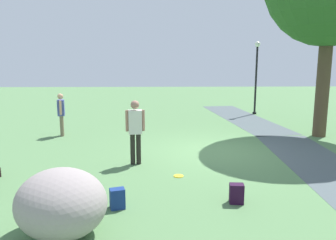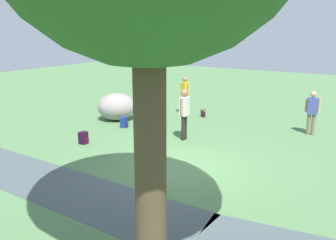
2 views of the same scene
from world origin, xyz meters
name	(u,v)px [view 2 (image 2 of 2)]	position (x,y,z in m)	size (l,w,h in m)	color
ground_plane	(179,168)	(0.00, 0.00, 0.00)	(48.00, 48.00, 0.00)	#527B4B
footpath_segment_mid	(57,185)	(1.93, 2.60, 0.00)	(8.05, 2.11, 0.01)	#475256
lawn_boulder	(117,107)	(5.03, -3.36, 0.56)	(2.13, 2.12, 1.12)	gray
woman_with_handbag	(185,93)	(3.12, -5.70, 0.98)	(0.48, 0.37, 1.69)	#1B2F35
man_near_boulder	(184,111)	(1.25, -2.42, 1.03)	(0.28, 0.52, 1.76)	black
passerby_on_path	(312,110)	(-2.27, -5.41, 0.91)	(0.51, 0.31, 1.59)	#75654E
handbag_on_grass	(203,113)	(2.27, -5.81, 0.14)	(0.38, 0.38, 0.31)	black
backpack_by_boulder	(124,122)	(4.04, -2.59, 0.19)	(0.32, 0.33, 0.40)	navy
spare_backpack_on_lawn	(83,138)	(3.85, -0.23, 0.19)	(0.28, 0.30, 0.40)	black
frisbee_on_grass	(141,143)	(2.27, -1.30, 0.01)	(0.24, 0.24, 0.02)	yellow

